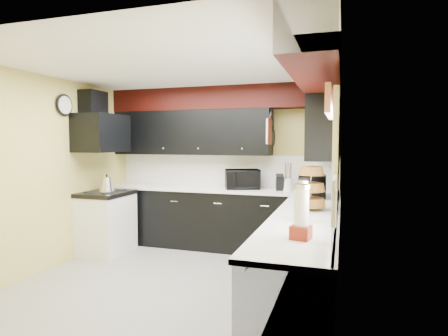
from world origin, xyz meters
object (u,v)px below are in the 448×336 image
object	(u,v)px
utensil_crock	(288,185)
kettle	(107,184)
toaster_oven	(242,179)
microwave	(312,186)
knife_block	(280,183)

from	to	relation	value
utensil_crock	kettle	distance (m)	2.69
toaster_oven	kettle	distance (m)	2.04
microwave	knife_block	distance (m)	0.73
utensil_crock	microwave	bearing A→B (deg)	-55.04
kettle	knife_block	bearing A→B (deg)	15.45
toaster_oven	utensil_crock	size ratio (longest dim) A/B	2.84
knife_block	kettle	distance (m)	2.57
toaster_oven	utensil_crock	world-z (taller)	toaster_oven
toaster_oven	kettle	size ratio (longest dim) A/B	2.22
toaster_oven	microwave	bearing A→B (deg)	-49.78
toaster_oven	utensil_crock	distance (m)	0.70
microwave	utensil_crock	bearing A→B (deg)	30.78
microwave	kettle	xyz separation A→B (m)	(-2.99, -0.16, -0.06)
toaster_oven	knife_block	size ratio (longest dim) A/B	2.20
toaster_oven	kettle	world-z (taller)	toaster_oven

